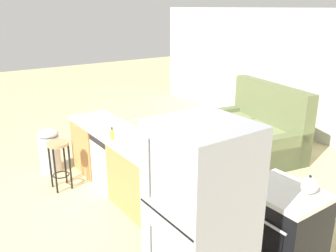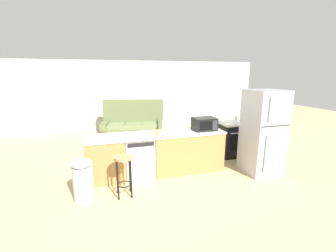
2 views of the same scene
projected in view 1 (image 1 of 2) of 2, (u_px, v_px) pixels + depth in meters
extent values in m
plane|color=tan|center=(125.00, 191.00, 5.32)|extent=(24.00, 24.00, 0.00)
cube|color=beige|center=(319.00, 78.00, 6.97)|extent=(10.00, 0.06, 2.60)
cube|color=#B77F47|center=(98.00, 146.00, 5.90)|extent=(0.75, 0.62, 0.86)
cube|color=#B77F47|center=(155.00, 187.00, 4.55)|extent=(1.55, 0.62, 0.86)
cube|color=white|center=(128.00, 139.00, 4.93)|extent=(2.94, 0.66, 0.04)
cube|color=#49331C|center=(130.00, 193.00, 5.20)|extent=(2.86, 0.56, 0.08)
cube|color=white|center=(116.00, 160.00, 5.38)|extent=(0.58, 0.58, 0.84)
cube|color=black|center=(97.00, 142.00, 5.11)|extent=(0.52, 0.01, 0.08)
cylinder|color=#B2B2B7|center=(96.00, 148.00, 5.13)|extent=(0.44, 0.02, 0.02)
cube|color=black|center=(280.00, 231.00, 3.67)|extent=(0.76, 0.64, 0.85)
cube|color=black|center=(259.00, 238.00, 3.48)|extent=(0.53, 0.01, 0.43)
cylinder|color=silver|center=(260.00, 219.00, 3.39)|extent=(0.61, 0.03, 0.03)
cube|color=silver|center=(285.00, 192.00, 3.52)|extent=(0.76, 0.64, 0.05)
torus|color=black|center=(263.00, 187.00, 3.58)|extent=(0.16, 0.16, 0.01)
torus|color=black|center=(292.00, 202.00, 3.32)|extent=(0.16, 0.16, 0.01)
torus|color=black|center=(279.00, 180.00, 3.72)|extent=(0.16, 0.16, 0.01)
torus|color=black|center=(308.00, 194.00, 3.46)|extent=(0.16, 0.16, 0.01)
cube|color=#A8AAB2|center=(200.00, 227.00, 2.92)|extent=(0.72, 0.70, 1.81)
cylinder|color=#B2B2B7|center=(148.00, 168.00, 2.69)|extent=(0.02, 0.02, 0.48)
cube|color=black|center=(165.00, 218.00, 2.65)|extent=(0.68, 0.01, 0.01)
cube|color=black|center=(174.00, 153.00, 4.04)|extent=(0.50, 0.36, 0.28)
cube|color=black|center=(158.00, 155.00, 3.98)|extent=(0.27, 0.01, 0.18)
cube|color=#2D2D33|center=(169.00, 162.00, 3.81)|extent=(0.11, 0.01, 0.21)
cylinder|color=silver|center=(141.00, 138.00, 4.86)|extent=(0.07, 0.07, 0.03)
cylinder|color=silver|center=(141.00, 128.00, 4.81)|extent=(0.02, 0.02, 0.26)
cylinder|color=silver|center=(136.00, 120.00, 4.73)|extent=(0.02, 0.14, 0.02)
cylinder|color=#4C4C51|center=(149.00, 145.00, 4.65)|extent=(0.14, 0.14, 0.01)
cylinder|color=white|center=(149.00, 135.00, 4.61)|extent=(0.11, 0.11, 0.27)
cylinder|color=yellow|center=(112.00, 135.00, 4.83)|extent=(0.06, 0.06, 0.14)
cylinder|color=black|center=(112.00, 128.00, 4.80)|extent=(0.02, 0.02, 0.04)
sphere|color=silver|center=(309.00, 185.00, 3.43)|extent=(0.17, 0.17, 0.17)
sphere|color=black|center=(310.00, 176.00, 3.40)|extent=(0.03, 0.03, 0.03)
cone|color=silver|center=(317.00, 187.00, 3.36)|extent=(0.08, 0.04, 0.06)
cylinder|color=tan|center=(58.00, 144.00, 5.19)|extent=(0.32, 0.32, 0.04)
cylinder|color=black|center=(50.00, 166.00, 5.33)|extent=(0.03, 0.03, 0.70)
cylinder|color=black|center=(55.00, 171.00, 5.16)|extent=(0.03, 0.03, 0.70)
cylinder|color=black|center=(65.00, 163.00, 5.45)|extent=(0.03, 0.03, 0.70)
cylinder|color=black|center=(70.00, 168.00, 5.28)|extent=(0.03, 0.03, 0.70)
torus|color=black|center=(61.00, 175.00, 5.35)|extent=(0.25, 0.25, 0.02)
cylinder|color=#B7B7BC|center=(50.00, 154.00, 5.87)|extent=(0.34, 0.34, 0.62)
ellipsoid|color=#B7B7BC|center=(48.00, 133.00, 5.76)|extent=(0.35, 0.35, 0.14)
cube|color=#667047|center=(254.00, 140.00, 6.75)|extent=(2.14, 1.28, 0.42)
cube|color=#667047|center=(270.00, 117.00, 6.74)|extent=(2.01, 0.63, 1.27)
cube|color=#667047|center=(228.00, 122.00, 7.50)|extent=(0.37, 0.92, 0.62)
cube|color=#667047|center=(287.00, 152.00, 5.94)|extent=(0.37, 0.92, 0.62)
cube|color=#7D8959|center=(236.00, 119.00, 7.13)|extent=(0.67, 0.73, 0.12)
cube|color=#7D8959|center=(253.00, 127.00, 6.65)|extent=(0.67, 0.73, 0.12)
cube|color=#7D8959|center=(272.00, 136.00, 6.17)|extent=(0.67, 0.73, 0.12)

